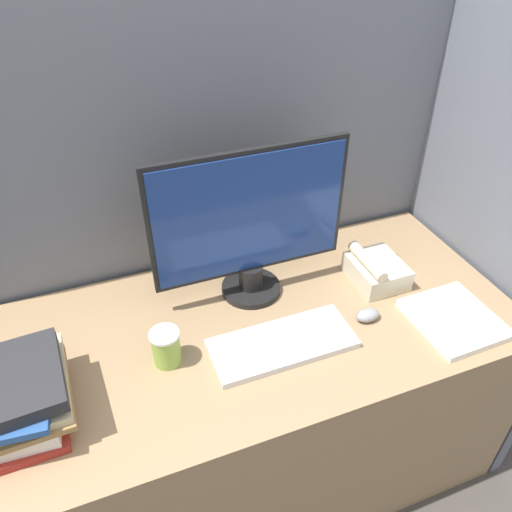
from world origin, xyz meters
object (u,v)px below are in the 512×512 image
object	(u,v)px
coffee_cup	(166,347)
desk_telephone	(376,270)
mouse	(368,315)
monitor	(250,227)
book_stack	(16,396)
keyboard	(283,344)

from	to	relation	value
coffee_cup	desk_telephone	bearing A→B (deg)	7.54
mouse	coffee_cup	bearing A→B (deg)	174.51
monitor	book_stack	world-z (taller)	monitor
keyboard	mouse	size ratio (longest dim) A/B	5.50
desk_telephone	mouse	bearing A→B (deg)	-127.78
monitor	mouse	xyz separation A→B (m)	(0.28, -0.25, -0.22)
mouse	book_stack	size ratio (longest dim) A/B	0.24
mouse	coffee_cup	size ratio (longest dim) A/B	0.70
coffee_cup	book_stack	distance (m)	0.37
keyboard	mouse	bearing A→B (deg)	1.36
keyboard	book_stack	xyz separation A→B (m)	(-0.67, 0.01, 0.07)
keyboard	monitor	bearing A→B (deg)	89.76
monitor	desk_telephone	size ratio (longest dim) A/B	3.27
book_stack	desk_telephone	bearing A→B (deg)	7.70
coffee_cup	mouse	bearing A→B (deg)	-5.49
keyboard	coffee_cup	size ratio (longest dim) A/B	3.82
book_stack	desk_telephone	size ratio (longest dim) A/B	1.70
monitor	mouse	bearing A→B (deg)	-42.20
mouse	coffee_cup	world-z (taller)	coffee_cup
monitor	coffee_cup	xyz separation A→B (m)	(-0.31, -0.19, -0.19)
mouse	desk_telephone	xyz separation A→B (m)	(0.12, 0.15, 0.02)
coffee_cup	desk_telephone	xyz separation A→B (m)	(0.70, 0.09, -0.01)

